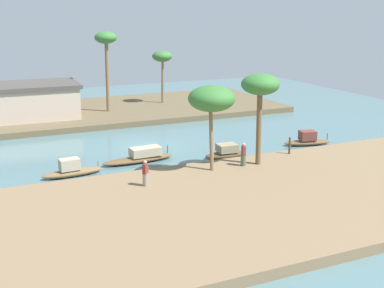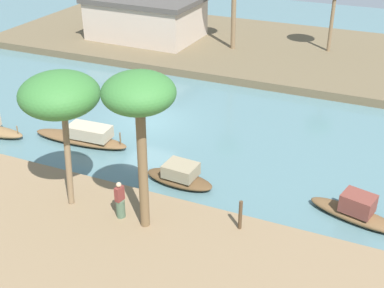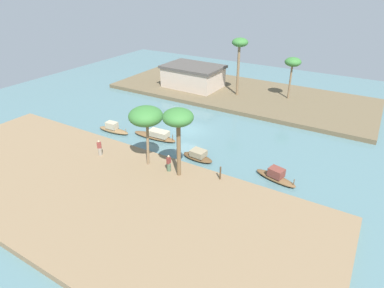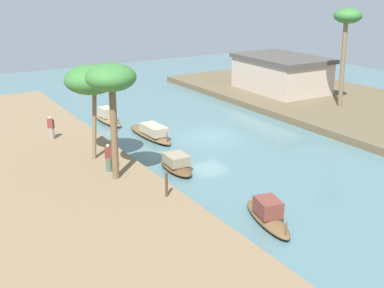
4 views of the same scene
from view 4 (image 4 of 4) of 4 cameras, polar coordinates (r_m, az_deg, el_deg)
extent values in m
plane|color=slate|center=(33.13, 2.10, 0.94)|extent=(66.65, 66.65, 0.00)
cube|color=brown|center=(42.46, 18.47, 4.41)|extent=(37.96, 14.68, 0.54)
ellipsoid|color=brown|center=(21.60, 9.21, -9.02)|extent=(4.00, 1.93, 0.43)
cube|color=brown|center=(21.33, 9.29, -7.62)|extent=(1.44, 1.24, 0.75)
cylinder|color=brown|center=(20.09, 11.47, -10.04)|extent=(0.07, 0.07, 0.53)
ellipsoid|color=brown|center=(32.97, -5.21, 1.18)|extent=(5.37, 1.47, 0.43)
cube|color=tan|center=(32.32, -4.72, 1.79)|extent=(2.26, 1.20, 0.61)
cylinder|color=brown|center=(30.91, -3.08, 0.92)|extent=(0.07, 0.07, 0.60)
ellipsoid|color=brown|center=(36.83, -10.30, 2.90)|extent=(4.06, 1.26, 0.47)
cube|color=tan|center=(36.82, -10.47, 3.86)|extent=(1.34, 0.93, 0.73)
cylinder|color=brown|center=(35.20, -9.07, 2.85)|extent=(0.07, 0.07, 0.37)
ellipsoid|color=brown|center=(27.04, -2.00, -2.83)|extent=(3.32, 1.45, 0.44)
cube|color=gray|center=(26.79, -1.93, -1.89)|extent=(1.49, 1.24, 0.58)
cylinder|color=gray|center=(32.13, -16.82, 1.25)|extent=(0.50, 0.50, 0.76)
cube|color=brown|center=(31.94, -16.94, 2.41)|extent=(0.44, 0.43, 0.60)
sphere|color=tan|center=(31.83, -17.00, 3.10)|extent=(0.20, 0.20, 0.20)
cylinder|color=#4C664C|center=(25.88, -10.14, -2.50)|extent=(0.41, 0.41, 0.76)
cube|color=brown|center=(25.65, -10.23, -1.08)|extent=(0.27, 0.40, 0.60)
sphere|color=tan|center=(25.51, -10.28, -0.23)|extent=(0.21, 0.21, 0.21)
cylinder|color=#4C3823|center=(22.48, -3.15, -4.99)|extent=(0.14, 0.14, 1.22)
cylinder|color=#7F6647|center=(27.47, -11.89, 2.32)|extent=(0.24, 0.55, 4.08)
ellipsoid|color=#387533|center=(26.85, -12.27, 7.72)|extent=(2.99, 2.99, 1.64)
cylinder|color=brown|center=(24.22, -9.52, 1.21)|extent=(0.35, 0.42, 4.89)
ellipsoid|color=#387533|center=(23.49, -9.92, 8.07)|extent=(2.52, 2.52, 1.39)
cylinder|color=#7F6647|center=(40.28, 17.99, 9.16)|extent=(0.36, 0.67, 6.94)
ellipsoid|color=#387533|center=(39.86, 18.58, 14.68)|extent=(2.18, 2.18, 1.20)
cube|color=#C6B29E|center=(45.82, 10.84, 8.28)|extent=(8.43, 6.01, 2.90)
cube|color=#4C4742|center=(45.55, 10.96, 10.30)|extent=(8.93, 6.37, 0.37)
camera|label=1|loc=(43.85, -60.08, 10.38)|focal=47.97mm
camera|label=2|loc=(14.63, -55.05, 19.44)|focal=47.03mm
camera|label=3|loc=(14.87, -91.69, 22.76)|focal=29.92mm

